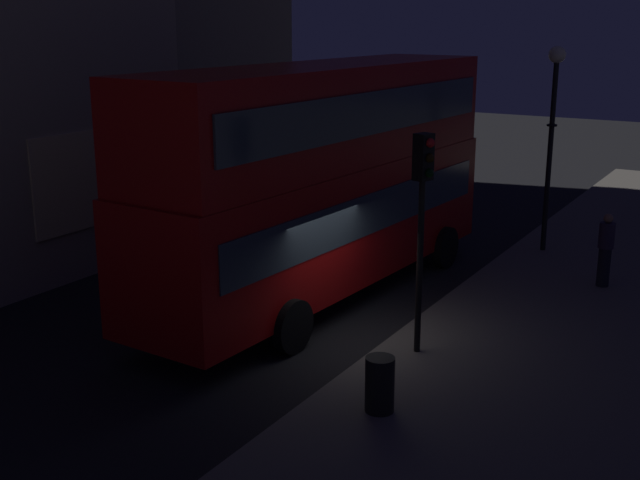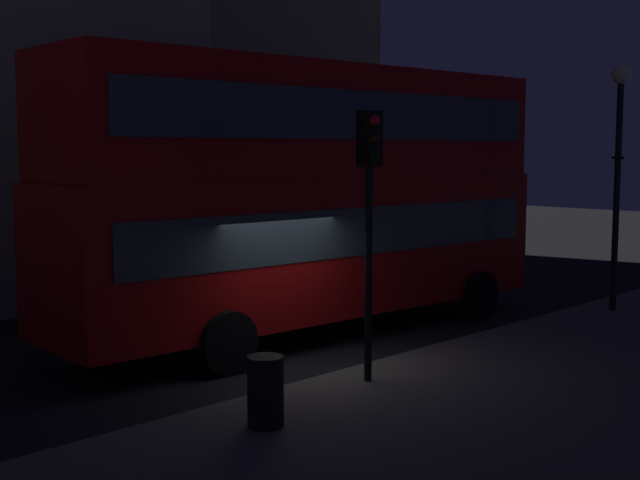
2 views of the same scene
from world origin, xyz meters
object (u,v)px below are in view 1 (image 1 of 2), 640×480
at_px(traffic_light_far_side, 391,127).
at_px(litter_bin, 380,384).
at_px(double_decker_bus, 324,171).
at_px(traffic_light_near_kerb, 423,198).
at_px(street_lamp, 553,111).
at_px(pedestrian, 605,249).

bearing_deg(traffic_light_far_side, litter_bin, 19.60).
height_order(double_decker_bus, traffic_light_far_side, double_decker_bus).
relative_size(traffic_light_near_kerb, street_lamp, 0.77).
distance_m(traffic_light_far_side, pedestrian, 10.26).
bearing_deg(traffic_light_near_kerb, double_decker_bus, 74.73).
height_order(pedestrian, litter_bin, pedestrian).
distance_m(street_lamp, pedestrian, 4.29).
distance_m(double_decker_bus, litter_bin, 6.42).
height_order(traffic_light_far_side, pedestrian, traffic_light_far_side).
relative_size(traffic_light_near_kerb, traffic_light_far_side, 1.12).
height_order(street_lamp, pedestrian, street_lamp).
distance_m(double_decker_bus, traffic_light_near_kerb, 3.89).
distance_m(double_decker_bus, traffic_light_far_side, 9.93).
relative_size(double_decker_bus, pedestrian, 6.36).
bearing_deg(traffic_light_far_side, street_lamp, 56.51).
height_order(street_lamp, litter_bin, street_lamp).
xyz_separation_m(street_lamp, pedestrian, (-2.38, -2.10, -2.89)).
distance_m(traffic_light_far_side, litter_bin, 15.75).
distance_m(traffic_light_far_side, street_lamp, 7.21).
bearing_deg(pedestrian, street_lamp, 34.61).
bearing_deg(double_decker_bus, street_lamp, -25.17).
relative_size(traffic_light_far_side, pedestrian, 2.12).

